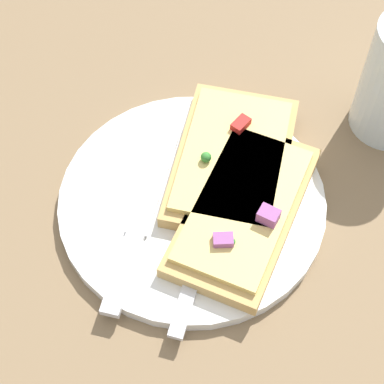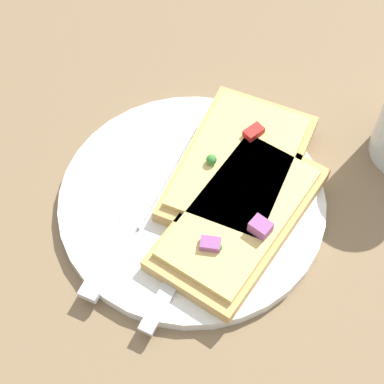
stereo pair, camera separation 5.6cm
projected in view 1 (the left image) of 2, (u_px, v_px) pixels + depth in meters
name	position (u px, v px, depth m)	size (l,w,h in m)	color
ground_plane	(192.00, 205.00, 0.58)	(4.00, 4.00, 0.00)	#7F6647
plate	(192.00, 202.00, 0.58)	(0.24, 0.24, 0.01)	white
fork	(212.00, 215.00, 0.56)	(0.16, 0.16, 0.01)	silver
knife	(138.00, 227.00, 0.55)	(0.15, 0.16, 0.01)	silver
pizza_slice_main	(232.00, 159.00, 0.58)	(0.18, 0.18, 0.03)	tan
pizza_slice_corner	(244.00, 209.00, 0.55)	(0.19, 0.17, 0.03)	tan
crumb_scatter	(217.00, 198.00, 0.57)	(0.09, 0.10, 0.01)	tan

